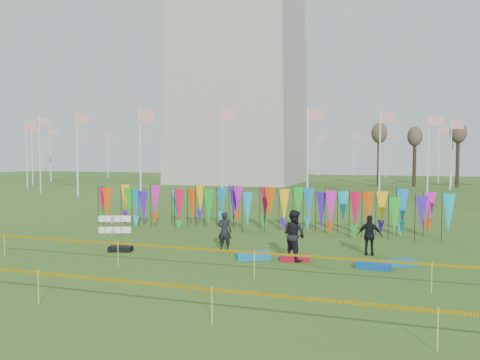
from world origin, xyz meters
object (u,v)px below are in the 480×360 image
(person_mid, at_px, (294,235))
(kite_bag_black, at_px, (121,249))
(kite_bag_turquoise, at_px, (253,256))
(person_right, at_px, (370,235))
(kite_bag_blue, at_px, (373,265))
(kite_bag_teal, at_px, (401,263))
(person_left, at_px, (225,231))
(kite_bag_red, at_px, (294,258))
(box_kite, at_px, (115,224))

(person_mid, height_order, kite_bag_black, person_mid)
(kite_bag_turquoise, bearing_deg, person_right, 26.00)
(kite_bag_blue, xyz_separation_m, kite_bag_teal, (0.90, 0.76, -0.02))
(person_left, relative_size, person_right, 1.02)
(person_left, distance_m, kite_bag_red, 3.33)
(kite_bag_turquoise, relative_size, kite_bag_red, 1.16)
(box_kite, xyz_separation_m, person_right, (12.36, -1.39, 0.33))
(box_kite, xyz_separation_m, kite_bag_red, (9.77, -3.22, -0.35))
(kite_bag_black, bearing_deg, kite_bag_blue, 0.93)
(person_right, bearing_deg, kite_bag_black, 15.38)
(box_kite, bearing_deg, kite_bag_black, -54.03)
(person_mid, distance_m, kite_bag_red, 0.85)
(person_left, height_order, person_right, person_left)
(kite_bag_blue, bearing_deg, kite_bag_teal, 40.03)
(kite_bag_blue, bearing_deg, kite_bag_turquoise, 178.00)
(person_left, xyz_separation_m, person_mid, (3.07, -0.91, 0.14))
(person_mid, xyz_separation_m, kite_bag_teal, (3.76, 0.35, -0.85))
(kite_bag_turquoise, distance_m, kite_bag_blue, 4.36)
(kite_bag_black, bearing_deg, person_left, 20.29)
(kite_bag_turquoise, bearing_deg, person_left, 143.64)
(person_right, bearing_deg, person_mid, 35.71)
(box_kite, relative_size, kite_bag_red, 0.83)
(person_mid, bearing_deg, person_left, 17.35)
(person_mid, bearing_deg, box_kite, 15.84)
(person_left, height_order, kite_bag_red, person_left)
(kite_bag_black, bearing_deg, kite_bag_teal, 4.85)
(kite_bag_blue, height_order, kite_bag_teal, kite_bag_blue)
(person_left, bearing_deg, box_kite, -21.96)
(box_kite, height_order, kite_bag_blue, box_kite)
(kite_bag_red, height_order, kite_bag_black, kite_bag_black)
(person_left, relative_size, kite_bag_teal, 1.56)
(kite_bag_black, xyz_separation_m, kite_bag_teal, (10.79, 0.92, -0.01))
(person_left, height_order, kite_bag_black, person_left)
(person_left, height_order, kite_bag_blue, person_left)
(person_left, height_order, kite_bag_turquoise, person_left)
(kite_bag_turquoise, height_order, kite_bag_blue, kite_bag_turquoise)
(kite_bag_blue, bearing_deg, person_right, 95.97)
(kite_bag_teal, bearing_deg, person_right, 128.59)
(person_mid, distance_m, kite_bag_turquoise, 1.73)
(person_right, distance_m, kite_bag_teal, 1.93)
(kite_bag_turquoise, bearing_deg, box_kite, 157.54)
(person_left, relative_size, person_mid, 0.85)
(person_left, bearing_deg, person_right, -174.74)
(person_mid, height_order, kite_bag_red, person_mid)
(box_kite, height_order, kite_bag_red, box_kite)
(person_left, bearing_deg, kite_bag_turquoise, 140.32)
(kite_bag_blue, height_order, kite_bag_red, kite_bag_blue)
(box_kite, height_order, person_left, person_left)
(person_left, distance_m, person_mid, 3.20)
(person_mid, xyz_separation_m, kite_bag_blue, (2.86, -0.40, -0.83))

